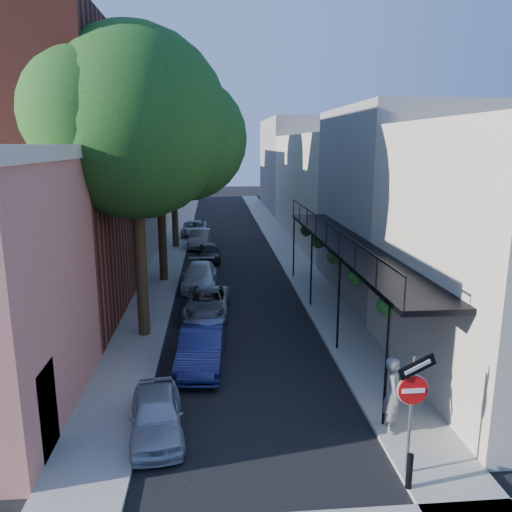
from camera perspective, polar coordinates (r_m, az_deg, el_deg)
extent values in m
cube|color=black|center=(39.21, -3.28, 1.93)|extent=(6.00, 64.00, 0.01)
cube|color=gray|center=(39.30, -9.12, 1.89)|extent=(2.00, 64.00, 0.12)
cube|color=gray|center=(39.51, 2.53, 2.10)|extent=(2.00, 64.00, 0.12)
cube|color=beige|center=(13.21, -22.83, -15.92)|extent=(0.10, 1.20, 2.20)
cube|color=maroon|center=(24.26, -26.84, 8.25)|extent=(10.00, 12.00, 12.00)
cube|color=gray|center=(22.87, -15.36, 13.98)|extent=(0.06, 7.00, 4.00)
cube|color=gray|center=(35.53, -17.97, 7.54)|extent=(8.00, 12.00, 9.00)
cube|color=#BFB89D|center=(49.21, -14.39, 9.61)|extent=(8.00, 16.00, 10.00)
cube|color=#DE8272|center=(63.10, -12.29, 9.40)|extent=(8.00, 12.00, 8.00)
cube|color=gray|center=(25.72, 18.23, 5.78)|extent=(8.00, 10.00, 9.00)
cube|color=#BFB89D|center=(39.94, 9.79, 7.75)|extent=(8.00, 20.00, 8.00)
cube|color=gray|center=(57.44, 5.27, 10.33)|extent=(8.00, 16.00, 10.00)
cube|color=black|center=(19.61, 10.72, 1.26)|extent=(2.00, 16.00, 0.15)
cube|color=black|center=(19.23, 8.09, 3.80)|extent=(0.05, 16.00, 0.05)
cylinder|color=black|center=(13.48, 14.70, -11.84)|extent=(0.08, 0.08, 3.40)
cylinder|color=black|center=(27.42, 4.33, 1.08)|extent=(0.08, 0.08, 3.40)
sphere|color=#183F12|center=(14.01, 14.79, -5.45)|extent=(0.60, 0.60, 0.60)
sphere|color=#183F12|center=(19.55, 8.97, -0.05)|extent=(0.60, 0.60, 0.60)
sphere|color=#183F12|center=(25.31, 5.76, 2.93)|extent=(0.60, 0.60, 0.60)
cylinder|color=#595B60|center=(11.93, 17.20, -17.34)|extent=(0.07, 0.07, 2.90)
cylinder|color=red|center=(11.57, 17.51, -14.42)|extent=(0.66, 0.04, 0.66)
cube|color=white|center=(11.55, 17.56, -14.49)|extent=(0.50, 0.02, 0.10)
cylinder|color=white|center=(11.59, 17.47, -14.38)|extent=(0.70, 0.02, 0.70)
cube|color=black|center=(11.35, 17.95, -11.94)|extent=(0.89, 0.15, 0.58)
cube|color=white|center=(11.32, 18.01, -12.00)|extent=(0.60, 0.10, 0.31)
cylinder|color=black|center=(11.98, 17.12, -22.45)|extent=(0.14, 0.14, 0.80)
cylinder|color=#372716|center=(19.10, -13.09, 0.85)|extent=(0.44, 0.44, 7.00)
sphere|color=#183F12|center=(18.73, -13.80, 14.51)|extent=(6.80, 6.80, 6.80)
sphere|color=#183F12|center=(19.56, -8.20, 13.18)|extent=(4.76, 4.76, 4.76)
cylinder|color=#372716|center=(26.98, -10.71, 3.60)|extent=(0.44, 0.44, 6.30)
sphere|color=#183F12|center=(26.65, -11.08, 12.22)|extent=(6.00, 6.00, 6.00)
sphere|color=#183F12|center=(27.45, -7.66, 11.30)|extent=(4.20, 4.20, 4.20)
cylinder|color=#372716|center=(35.80, -9.34, 6.69)|extent=(0.44, 0.44, 7.35)
sphere|color=#183F12|center=(35.63, -9.62, 14.27)|extent=(7.00, 7.00, 7.00)
sphere|color=#183F12|center=(36.58, -6.65, 13.53)|extent=(4.90, 4.90, 4.90)
imported|color=#9BA1AB|center=(13.61, -11.31, -17.30)|extent=(1.70, 3.42, 1.12)
imported|color=#171A48|center=(17.05, -6.23, -10.32)|extent=(1.70, 4.14, 1.34)
imported|color=slate|center=(21.86, -5.61, -5.33)|extent=(2.16, 4.22, 1.14)
imported|color=silver|center=(26.12, -6.45, -2.26)|extent=(1.85, 4.24, 1.21)
imported|color=black|center=(31.87, -5.42, 0.44)|extent=(1.53, 3.46, 1.16)
imported|color=gray|center=(36.20, -6.42, 1.99)|extent=(1.69, 4.00, 1.28)
imported|color=gray|center=(40.73, -7.02, 3.12)|extent=(2.05, 4.38, 1.21)
imported|color=slate|center=(13.55, 15.39, -14.99)|extent=(0.65, 0.82, 2.00)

